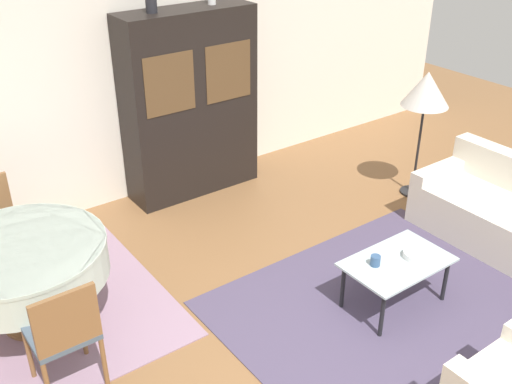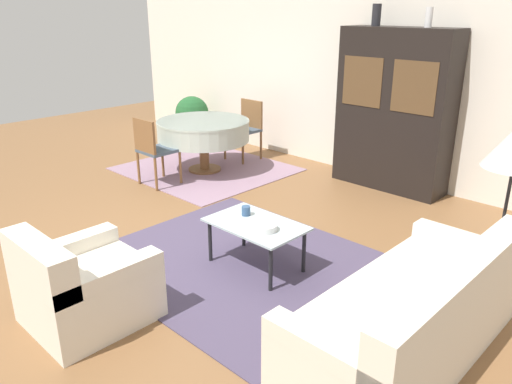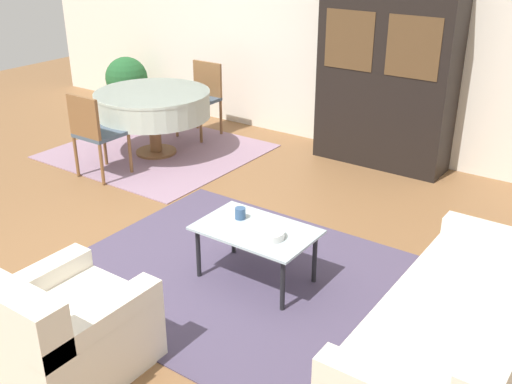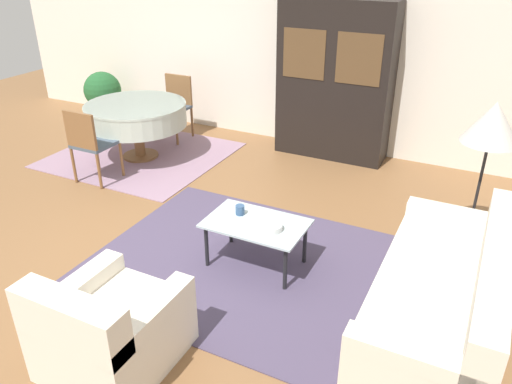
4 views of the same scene
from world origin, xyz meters
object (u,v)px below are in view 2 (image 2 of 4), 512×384
Objects in this scene: vase_tall at (376,15)px; dining_table at (203,131)px; couch at (413,316)px; vase_short at (429,17)px; display_cabinet at (394,111)px; cup at (246,211)px; potted_plant at (192,115)px; dining_chair_far at (246,126)px; dining_chair_near at (153,147)px; armchair at (83,287)px; bowl at (265,227)px; coffee_table at (256,228)px.

dining_table is at bearing -146.44° from vase_tall.
couch is 3.87m from vase_short.
display_cabinet reaches higher than cup.
display_cabinet reaches higher than potted_plant.
cup is (2.38, -2.39, -0.04)m from dining_chair_far.
dining_chair_far is (-2.30, -0.40, -0.50)m from display_cabinet.
couch is at bearing -11.11° from dining_chair_near.
vase_tall reaches higher than potted_plant.
dining_chair_near is 1.15× the size of potted_plant.
display_cabinet is 2.39m from dining_chair_far.
potted_plant is at bearing 64.46° from couch.
armchair is 3.95× the size of bowl.
vase_tall reaches higher than coffee_table.
vase_short is at bearing -0.00° from vase_tall.
vase_short is 0.29× the size of potted_plant.
armchair is at bearing -103.21° from coffee_table.
dining_chair_near is at bearing -131.75° from vase_tall.
cup is 0.39× the size of vase_short.
potted_plant reaches higher than cup.
dining_chair_near is 10.14× the size of cup.
bowl is (0.43, -2.91, -0.56)m from display_cabinet.
dining_chair_far is at bearing 134.86° from cup.
cup is 3.30m from vase_tall.
coffee_table is at bearing -77.31° from vase_tall.
couch is at bearing -57.45° from display_cabinet.
display_cabinet is 1.19m from vase_short.
dining_chair_far is at bearing 90.00° from dining_chair_near.
dining_chair_near is 1.77m from dining_chair_far.
couch is 4.95m from dining_chair_far.
coffee_table is 3.43m from vase_tall.
vase_short is at bearing 0.16° from display_cabinet.
display_cabinet is 1.55× the size of dining_table.
dining_chair_far is 10.14× the size of cup.
cup is at bearing -95.19° from vase_short.
cup is at bearing -80.91° from vase_tall.
vase_short is at bearing 27.87° from couch.
display_cabinet is 2.84m from cup.
vase_tall is at bearing 33.56° from dining_table.
potted_plant is at bearing -176.63° from vase_short.
display_cabinet is at bearing 29.07° from dining_table.
dining_chair_near reaches higher than cup.
dining_chair_far reaches higher than cup.
cup is (2.38, -0.62, -0.04)m from dining_chair_near.
couch is 6.37m from potted_plant.
armchair is 4.79m from vase_tall.
dining_table is 2.81m from vase_tall.
coffee_table is 3.36× the size of vase_tall.
dining_table is at bearing -154.03° from vase_short.
potted_plant is at bearing 147.57° from coffee_table.
display_cabinet is (-0.27, 2.85, 0.63)m from coffee_table.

